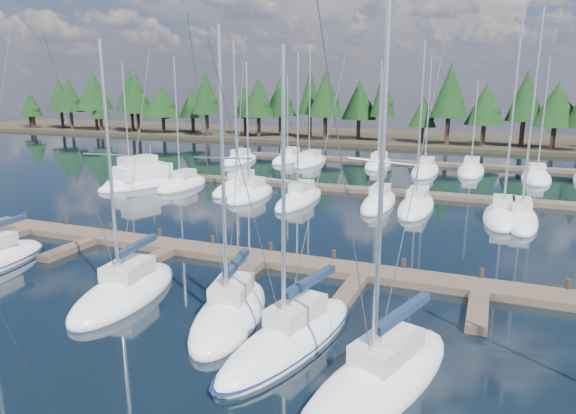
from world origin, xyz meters
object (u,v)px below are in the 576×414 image
at_px(front_sailboat_5, 380,379).
at_px(front_sailboat_3, 230,313).
at_px(front_sailboat_4, 291,338).
at_px(main_dock, 259,262).
at_px(front_sailboat_2, 125,292).
at_px(motor_yacht_left, 143,180).

bearing_deg(front_sailboat_5, front_sailboat_3, 159.80).
xyz_separation_m(front_sailboat_3, front_sailboat_5, (7.29, -2.68, 0.00)).
bearing_deg(front_sailboat_3, front_sailboat_4, -18.76).
distance_m(main_dock, front_sailboat_2, 7.78).
bearing_deg(front_sailboat_2, motor_yacht_left, 125.63).
height_order(front_sailboat_3, motor_yacht_left, front_sailboat_3).
height_order(front_sailboat_2, front_sailboat_4, front_sailboat_2).
height_order(main_dock, front_sailboat_3, front_sailboat_3).
bearing_deg(motor_yacht_left, main_dock, -39.12).
distance_m(front_sailboat_3, front_sailboat_5, 7.77).
distance_m(front_sailboat_3, motor_yacht_left, 33.40).
height_order(front_sailboat_3, front_sailboat_5, front_sailboat_5).
relative_size(front_sailboat_5, motor_yacht_left, 1.34).
bearing_deg(motor_yacht_left, front_sailboat_4, -43.76).
xyz_separation_m(main_dock, front_sailboat_4, (5.13, -7.98, 0.08)).
bearing_deg(front_sailboat_5, main_dock, 133.60).
distance_m(front_sailboat_3, front_sailboat_4, 3.54).
height_order(front_sailboat_2, motor_yacht_left, front_sailboat_2).
bearing_deg(main_dock, motor_yacht_left, 140.88).
xyz_separation_m(front_sailboat_4, motor_yacht_left, (-26.41, 25.29, 0.27)).
bearing_deg(main_dock, front_sailboat_5, -46.40).
xyz_separation_m(front_sailboat_2, front_sailboat_5, (13.23, -2.95, 0.01)).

